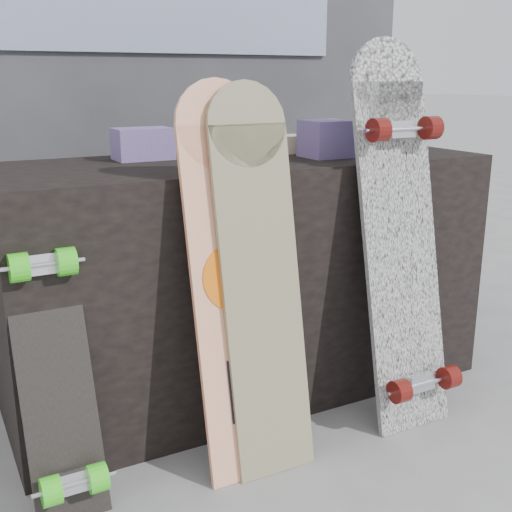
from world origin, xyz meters
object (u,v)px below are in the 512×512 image
longboard_cascadia (401,229)px  vendor_table (245,277)px  longboard_celtic (260,269)px  longboard_geisha (232,271)px  skateboard_dark (53,353)px

longboard_cascadia → vendor_table: bearing=130.8°
vendor_table → longboard_celtic: size_ratio=1.52×
longboard_geisha → longboard_cascadia: longboard_cascadia is taller
longboard_celtic → longboard_cascadia: 0.50m
longboard_geisha → longboard_celtic: size_ratio=1.01×
longboard_geisha → longboard_cascadia: size_ratio=0.90×
skateboard_dark → longboard_cascadia: bearing=-2.5°
longboard_cascadia → skateboard_dark: bearing=177.5°
longboard_celtic → longboard_cascadia: longboard_cascadia is taller
longboard_cascadia → skateboard_dark: size_ratio=1.48×
longboard_geisha → longboard_celtic: bearing=-14.6°
longboard_geisha → skateboard_dark: longboard_geisha is taller
skateboard_dark → longboard_geisha: bearing=-5.3°
longboard_geisha → longboard_cascadia: 0.57m
vendor_table → longboard_celtic: (-0.16, -0.41, 0.16)m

